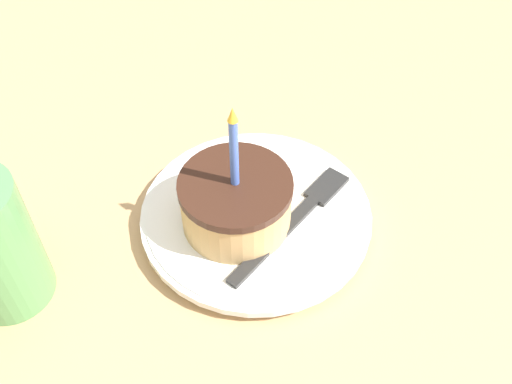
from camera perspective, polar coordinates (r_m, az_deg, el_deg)
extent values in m
cube|color=tan|center=(0.62, -1.05, -2.59)|extent=(2.40, 2.40, 0.04)
cylinder|color=white|center=(0.58, 0.00, -2.38)|extent=(0.21, 0.21, 0.02)
cylinder|color=white|center=(0.58, 0.00, -2.14)|extent=(0.22, 0.22, 0.01)
cylinder|color=tan|center=(0.55, -1.92, -1.27)|extent=(0.10, 0.10, 0.05)
cylinder|color=#381E14|center=(0.53, -1.99, 0.61)|extent=(0.10, 0.10, 0.01)
cylinder|color=#4C72E0|center=(0.50, -2.11, 3.71)|extent=(0.01, 0.01, 0.07)
cone|color=yellow|center=(0.47, -2.25, 7.40)|extent=(0.01, 0.01, 0.01)
cube|color=#262626|center=(0.55, 1.80, -4.57)|extent=(0.12, 0.04, 0.00)
cube|color=#262626|center=(0.59, 6.75, 0.50)|extent=(0.05, 0.03, 0.00)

